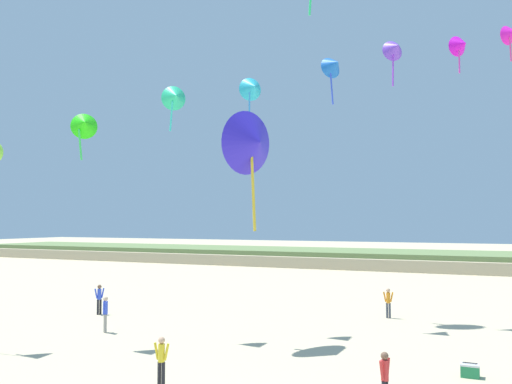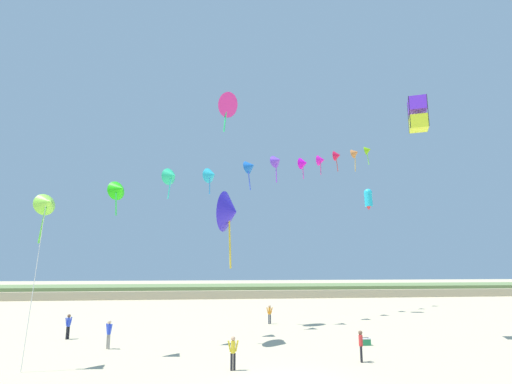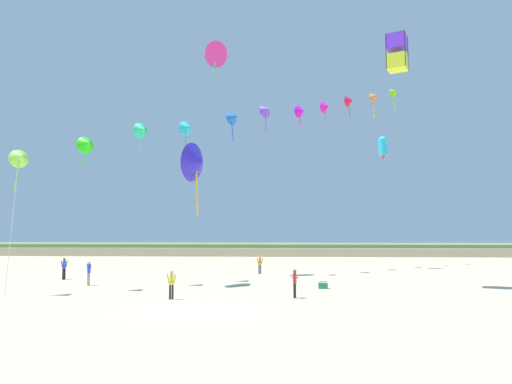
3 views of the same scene
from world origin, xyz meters
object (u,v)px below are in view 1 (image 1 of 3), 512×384
at_px(person_mid_center, 105,312).
at_px(person_far_right, 161,358).
at_px(large_kite_high_solo, 253,143).
at_px(person_near_left, 99,297).
at_px(person_far_left, 385,376).
at_px(person_near_right, 388,301).
at_px(beach_cooler, 470,370).

xyz_separation_m(person_mid_center, person_far_right, (6.90, -5.69, -0.06)).
height_order(person_mid_center, large_kite_high_solo, large_kite_high_solo).
distance_m(person_near_left, person_mid_center, 4.96).
xyz_separation_m(person_far_right, large_kite_high_solo, (0.14, 6.29, 7.35)).
bearing_deg(large_kite_high_solo, person_far_left, -40.62).
xyz_separation_m(person_near_right, person_far_left, (2.52, -13.78, -0.01)).
relative_size(person_near_left, beach_cooler, 2.76).
bearing_deg(person_mid_center, person_far_left, -19.92).
height_order(large_kite_high_solo, beach_cooler, large_kite_high_solo).
distance_m(person_near_left, beach_cooler, 19.21).
bearing_deg(person_mid_center, person_near_right, 39.33).
bearing_deg(person_far_right, person_near_right, 74.74).
bearing_deg(large_kite_high_solo, person_near_right, 65.19).
relative_size(person_far_right, large_kite_high_solo, 0.30).
distance_m(person_mid_center, large_kite_high_solo, 10.15).
distance_m(person_near_right, beach_cooler, 10.59).
bearing_deg(person_far_right, beach_cooler, 30.81).
relative_size(person_near_left, person_near_right, 1.04).
bearing_deg(beach_cooler, person_mid_center, 177.42).
xyz_separation_m(person_far_left, large_kite_high_solo, (-6.37, 5.46, 7.34)).
relative_size(person_near_right, large_kite_high_solo, 0.30).
relative_size(person_far_right, beach_cooler, 2.61).
xyz_separation_m(person_near_left, person_near_right, (14.31, 5.33, -0.04)).
distance_m(person_mid_center, person_far_right, 8.95).
distance_m(person_far_right, large_kite_high_solo, 9.68).
relative_size(person_near_right, person_far_right, 1.01).
bearing_deg(person_far_left, person_far_right, -172.72).
height_order(person_near_left, person_far_left, person_near_left).
relative_size(person_far_left, person_far_right, 1.01).
distance_m(person_far_right, beach_cooler, 9.79).
distance_m(person_mid_center, beach_cooler, 15.33).
height_order(person_near_left, person_mid_center, person_mid_center).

